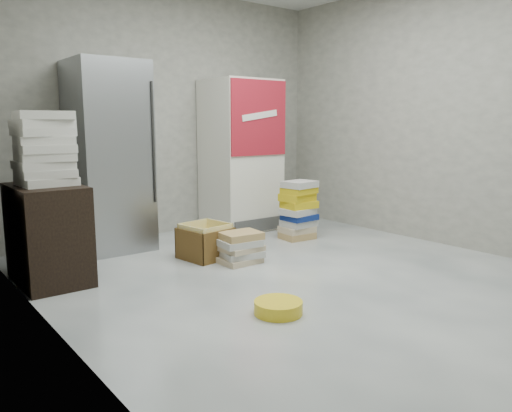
{
  "coord_description": "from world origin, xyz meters",
  "views": [
    {
      "loc": [
        -2.82,
        -2.78,
        1.29
      ],
      "look_at": [
        -0.12,
        0.7,
        0.56
      ],
      "focal_mm": 35.0,
      "sensor_mm": 36.0,
      "label": 1
    }
  ],
  "objects": [
    {
      "name": "room_shell",
      "position": [
        0.0,
        0.0,
        1.8
      ],
      "size": [
        4.04,
        5.04,
        2.82
      ],
      "color": "#A3A093",
      "rests_on": "ground"
    },
    {
      "name": "wood_shelf",
      "position": [
        -1.73,
        1.4,
        0.4
      ],
      "size": [
        0.5,
        0.8,
        0.8
      ],
      "primitive_type": "cube",
      "color": "black",
      "rests_on": "ground"
    },
    {
      "name": "coke_cooler",
      "position": [
        0.75,
        2.12,
        0.9
      ],
      "size": [
        0.8,
        0.73,
        1.8
      ],
      "color": "silver",
      "rests_on": "ground"
    },
    {
      "name": "bucket_lid",
      "position": [
        -0.71,
        -0.3,
        0.04
      ],
      "size": [
        0.36,
        0.36,
        0.09
      ],
      "primitive_type": "cylinder",
      "rotation": [
        0.0,
        0.0,
        0.06
      ],
      "color": "yellow",
      "rests_on": "ground"
    },
    {
      "name": "cardboard_box",
      "position": [
        -0.33,
        1.23,
        0.14
      ],
      "size": [
        0.48,
        0.48,
        0.34
      ],
      "rotation": [
        0.0,
        0.0,
        0.15
      ],
      "color": "yellow",
      "rests_on": "ground"
    },
    {
      "name": "phonebook_stack_main",
      "position": [
        0.92,
        1.27,
        0.33
      ],
      "size": [
        0.4,
        0.35,
        0.66
      ],
      "rotation": [
        0.0,
        0.0,
        -0.01
      ],
      "color": "#A78650",
      "rests_on": "ground"
    },
    {
      "name": "steel_fridge",
      "position": [
        -0.9,
        2.13,
        0.95
      ],
      "size": [
        0.7,
        0.72,
        1.9
      ],
      "color": "#929399",
      "rests_on": "ground"
    },
    {
      "name": "ground",
      "position": [
        0.0,
        0.0,
        0.0
      ],
      "size": [
        5.0,
        5.0,
        0.0
      ],
      "primitive_type": "plane",
      "color": "silver",
      "rests_on": "ground"
    },
    {
      "name": "supply_box_stack",
      "position": [
        -1.71,
        1.4,
        1.09
      ],
      "size": [
        0.44,
        0.44,
        0.58
      ],
      "color": "beige",
      "rests_on": "wood_shelf"
    },
    {
      "name": "phonebook_stack_side",
      "position": [
        -0.16,
        0.88,
        0.15
      ],
      "size": [
        0.42,
        0.33,
        0.29
      ],
      "rotation": [
        0.0,
        0.0,
        0.0
      ],
      "color": "tan",
      "rests_on": "ground"
    }
  ]
}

